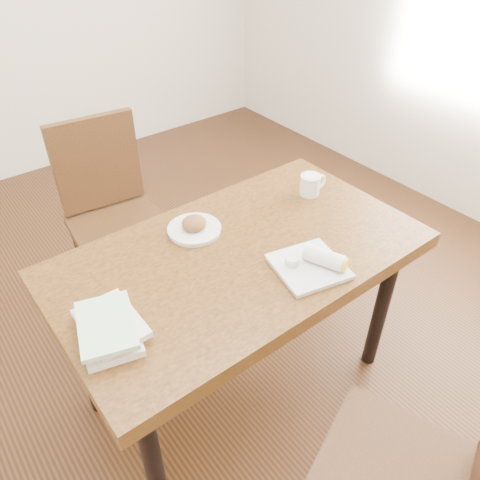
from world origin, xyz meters
TOP-DOWN VIEW (x-y plane):
  - ground at (0.00, 0.00)m, footprint 4.00×5.00m
  - table at (0.00, 0.00)m, footprint 1.30×0.74m
  - chair_near at (-0.03, -0.86)m, footprint 0.54×0.54m
  - chair_far at (-0.12, 0.84)m, footprint 0.46×0.46m
  - plate_scone at (-0.06, 0.20)m, footprint 0.20×0.20m
  - coffee_mug at (0.46, 0.12)m, footprint 0.12×0.08m
  - plate_burrito at (0.14, -0.22)m, footprint 0.26×0.26m
  - book_stack at (-0.52, -0.07)m, footprint 0.22×0.26m

SIDE VIEW (x-z plane):
  - ground at x=0.00m, z-range -0.01..0.00m
  - chair_near at x=-0.03m, z-range 0.07..1.03m
  - chair_far at x=-0.12m, z-range 0.07..1.03m
  - table at x=0.00m, z-range 0.29..1.04m
  - plate_scone at x=-0.06m, z-range 0.74..0.80m
  - plate_burrito at x=0.14m, z-range 0.74..0.81m
  - book_stack at x=-0.52m, z-range 0.75..0.81m
  - coffee_mug at x=0.46m, z-range 0.75..0.84m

